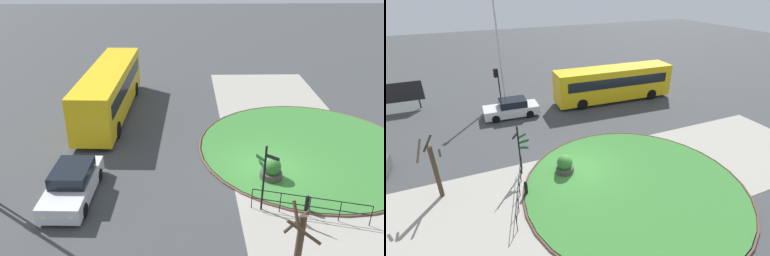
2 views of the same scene
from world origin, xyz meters
TOP-DOWN VIEW (x-y plane):
  - ground at (0.00, 0.00)m, footprint 120.00×120.00m
  - sidewalk_paving at (0.00, -2.06)m, footprint 32.00×7.88m
  - grass_island at (2.22, -2.78)m, footprint 12.18×12.18m
  - grass_kerb_ring at (2.22, -2.78)m, footprint 12.49×12.49m
  - signpost_directional at (-3.30, 0.88)m, footprint 1.01×0.80m
  - bollard_foreground at (-3.54, -1.06)m, footprint 0.19×0.19m
  - railing_grass_edge at (-3.88, -1.06)m, footprint 1.37×4.78m
  - bus_yellow at (7.58, 9.31)m, footprint 11.39×2.89m
  - car_near_lane at (-2.18, 9.43)m, footprint 4.61×2.05m
  - planter_near_signpost at (-0.91, -0.02)m, footprint 1.09×1.09m
  - street_tree_bare at (-7.78, 0.62)m, footprint 1.16×1.09m

SIDE VIEW (x-z plane):
  - ground at x=0.00m, z-range 0.00..0.00m
  - sidewalk_paving at x=0.00m, z-range 0.00..0.02m
  - grass_island at x=2.22m, z-range 0.00..0.10m
  - grass_kerb_ring at x=2.22m, z-range 0.00..0.11m
  - bollard_foreground at x=-3.54m, z-range 0.01..0.87m
  - planter_near_signpost at x=-0.91m, z-range -0.07..1.13m
  - railing_grass_edge at x=-3.88m, z-range 0.15..1.18m
  - car_near_lane at x=-2.18m, z-range -0.05..1.45m
  - bus_yellow at x=7.58m, z-range 0.12..3.31m
  - street_tree_bare at x=-7.78m, z-range -0.01..3.60m
  - signpost_directional at x=-3.30m, z-range 0.23..3.45m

